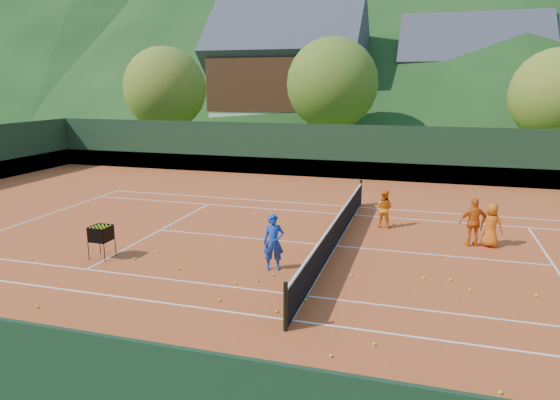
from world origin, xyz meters
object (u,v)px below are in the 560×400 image
(coach, at_px, (273,242))
(chalet_left, at_px, (288,79))
(tennis_net, at_px, (336,231))
(student_b, at_px, (474,222))
(student_c, at_px, (491,225))
(student_a, at_px, (384,209))
(chalet_mid, at_px, (470,86))
(ball_hopper, at_px, (101,234))

(coach, xyz_separation_m, chalet_left, (-8.69, 32.60, 4.82))
(tennis_net, bearing_deg, coach, -116.81)
(student_b, xyz_separation_m, student_c, (0.53, 0.09, -0.08))
(student_a, height_order, tennis_net, student_a)
(chalet_mid, bearing_deg, student_a, -98.59)
(coach, relative_size, ball_hopper, 1.62)
(student_b, relative_size, ball_hopper, 1.60)
(chalet_left, height_order, chalet_mid, chalet_left)
(coach, height_order, ball_hopper, coach)
(student_b, bearing_deg, coach, 20.13)
(student_b, height_order, ball_hopper, student_b)
(coach, distance_m, chalet_left, 34.08)
(ball_hopper, xyz_separation_m, chalet_left, (-3.43, 33.13, 4.88))
(student_a, distance_m, chalet_left, 29.95)
(ball_hopper, height_order, chalet_mid, chalet_mid)
(coach, relative_size, student_c, 1.13)
(student_b, height_order, student_c, student_b)
(tennis_net, xyz_separation_m, chalet_left, (-10.00, 30.00, 5.13))
(student_a, bearing_deg, coach, 75.79)
(chalet_left, bearing_deg, ball_hopper, -84.09)
(student_c, height_order, tennis_net, student_c)
(student_a, xyz_separation_m, chalet_left, (-11.27, 27.31, 4.93))
(student_b, distance_m, chalet_mid, 33.05)
(student_c, bearing_deg, chalet_left, -41.91)
(coach, relative_size, chalet_mid, 0.13)
(student_b, distance_m, tennis_net, 4.45)
(ball_hopper, distance_m, chalet_mid, 39.43)
(student_c, height_order, ball_hopper, student_c)
(student_b, relative_size, tennis_net, 0.13)
(student_b, distance_m, student_c, 0.54)
(student_b, xyz_separation_m, chalet_mid, (1.75, 32.73, 4.17))
(coach, relative_size, chalet_left, 0.12)
(student_c, xyz_separation_m, chalet_mid, (1.22, 32.65, 4.25))
(student_a, relative_size, chalet_mid, 0.11)
(ball_hopper, height_order, chalet_left, chalet_left)
(ball_hopper, bearing_deg, coach, 5.80)
(coach, xyz_separation_m, student_b, (5.57, 3.87, -0.01))
(coach, height_order, chalet_mid, chalet_mid)
(student_a, relative_size, student_c, 0.97)
(chalet_mid, bearing_deg, student_c, -92.13)
(student_c, height_order, chalet_mid, chalet_mid)
(student_b, bearing_deg, tennis_net, 1.92)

